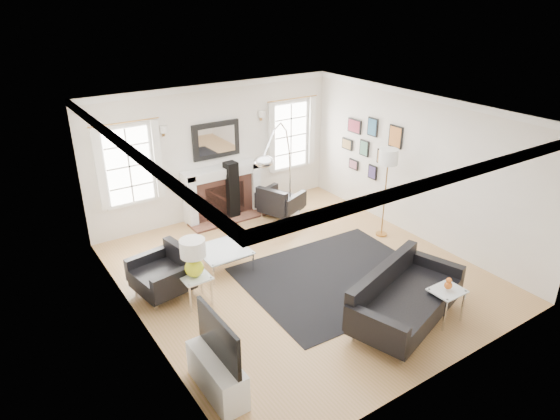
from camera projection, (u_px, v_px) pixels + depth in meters
floor at (299, 272)px, 8.66m from camera, size 6.00×6.00×0.00m
back_wall at (216, 151)px, 10.36m from camera, size 5.50×0.04×2.80m
front_wall at (451, 282)px, 5.81m from camera, size 5.50×0.04×2.80m
left_wall at (134, 242)px, 6.69m from camera, size 0.04×6.00×2.80m
right_wall at (418, 167)px, 9.47m from camera, size 0.04×6.00×2.80m
ceiling at (302, 113)px, 7.51m from camera, size 5.50×6.00×0.02m
crown_molding at (302, 117)px, 7.53m from camera, size 5.50×6.00×0.12m
fireplace at (223, 193)px, 10.55m from camera, size 1.70×0.69×1.11m
mantel_mirror at (216, 140)px, 10.22m from camera, size 1.05×0.07×0.75m
window_left at (129, 166)px, 9.36m from camera, size 1.24×0.15×1.62m
window_right at (290, 136)px, 11.23m from camera, size 1.24×0.15×1.62m
gallery_wall at (370, 144)px, 10.38m from camera, size 0.04×1.73×1.29m
tv_unit at (217, 370)px, 6.00m from camera, size 0.35×1.00×1.09m
area_rug at (337, 277)px, 8.50m from camera, size 3.10×2.62×0.01m
sofa at (402, 299)px, 7.29m from camera, size 2.24×1.51×0.67m
armchair_left at (166, 274)px, 7.96m from camera, size 0.96×1.04×0.62m
armchair_right at (279, 202)px, 10.64m from camera, size 1.01×1.06×0.57m
coffee_table at (223, 251)px, 8.64m from camera, size 0.84×0.84×0.37m
side_table_left at (195, 282)px, 7.68m from camera, size 0.44×0.44×0.48m
nesting_table at (446, 297)px, 7.26m from camera, size 0.48×0.40×0.53m
gourd_lamp at (193, 256)px, 7.49m from camera, size 0.39×0.39×0.63m
orange_vase at (448, 284)px, 7.17m from camera, size 0.12×0.12×0.19m
arc_floor_lamp at (278, 176)px, 9.38m from camera, size 1.66×1.53×2.34m
stick_floor_lamp at (388, 161)px, 9.32m from camera, size 0.36×0.36×1.78m
speaker_tower at (232, 190)px, 10.49m from camera, size 0.26×0.26×1.23m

